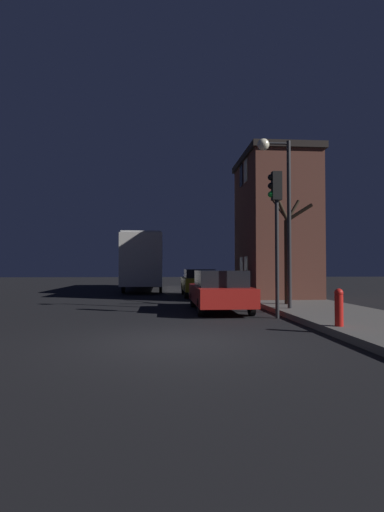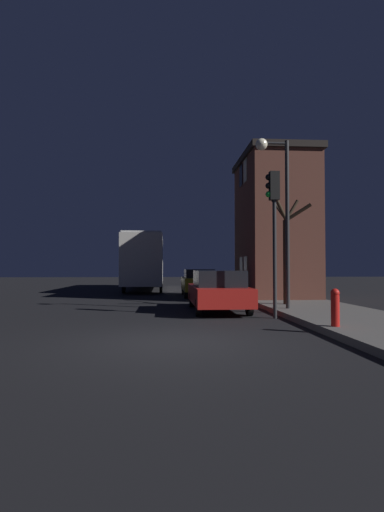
% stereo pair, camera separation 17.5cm
% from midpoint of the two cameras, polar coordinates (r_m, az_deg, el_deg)
% --- Properties ---
extents(ground_plane, '(120.00, 120.00, 0.00)m').
position_cam_midpoint_polar(ground_plane, '(8.70, -2.74, -12.14)').
color(ground_plane, black).
extents(brick_building, '(3.37, 5.24, 7.02)m').
position_cam_midpoint_polar(brick_building, '(20.42, 11.49, 4.31)').
color(brick_building, brown).
rests_on(brick_building, sidewalk).
extents(streetlamp, '(1.18, 0.41, 5.92)m').
position_cam_midpoint_polar(streetlamp, '(14.40, 11.99, 8.98)').
color(streetlamp, '#28282B').
rests_on(streetlamp, sidewalk).
extents(traffic_light, '(0.43, 0.24, 4.61)m').
position_cam_midpoint_polar(traffic_light, '(12.86, 11.49, 6.01)').
color(traffic_light, '#28282B').
rests_on(traffic_light, ground).
extents(bare_tree, '(1.58, 2.06, 4.37)m').
position_cam_midpoint_polar(bare_tree, '(15.95, 13.23, 0.99)').
color(bare_tree, '#2D2319').
rests_on(bare_tree, sidewalk).
extents(bus, '(2.51, 11.73, 3.77)m').
position_cam_midpoint_polar(bus, '(29.03, -6.95, -0.39)').
color(bus, beige).
rests_on(bus, ground).
extents(car_near_lane, '(1.87, 4.76, 1.48)m').
position_cam_midpoint_polar(car_near_lane, '(14.61, 3.60, -4.89)').
color(car_near_lane, '#B21E19').
rests_on(car_near_lane, ground).
extents(car_mid_lane, '(1.74, 4.46, 1.49)m').
position_cam_midpoint_polar(car_mid_lane, '(22.11, 0.72, -3.70)').
color(car_mid_lane, olive).
rests_on(car_mid_lane, ground).
extents(fire_hydrant, '(0.21, 0.21, 0.91)m').
position_cam_midpoint_polar(fire_hydrant, '(10.25, 19.79, -6.79)').
color(fire_hydrant, red).
rests_on(fire_hydrant, sidewalk).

